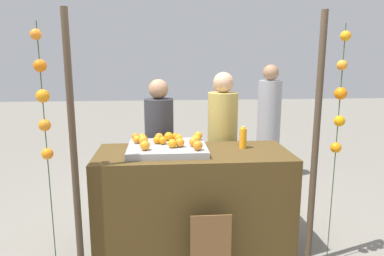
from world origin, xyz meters
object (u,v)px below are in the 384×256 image
object	(u,v)px
stall_counter	(193,198)
chalkboard_sign	(211,246)
orange_0	(163,140)
orange_1	(168,136)
vendor_right	(222,151)
vendor_left	(160,155)
juice_bottle	(243,138)

from	to	relation	value
stall_counter	chalkboard_sign	world-z (taller)	stall_counter
stall_counter	orange_0	world-z (taller)	orange_0
chalkboard_sign	orange_1	bearing A→B (deg)	112.79
orange_1	vendor_right	size ratio (longest dim) A/B	0.05
vendor_left	juice_bottle	bearing A→B (deg)	-32.48
stall_counter	vendor_right	bearing A→B (deg)	58.17
orange_0	juice_bottle	size ratio (longest dim) A/B	0.35
orange_1	vendor_right	bearing A→B (deg)	32.40
juice_bottle	vendor_left	size ratio (longest dim) A/B	0.14
stall_counter	juice_bottle	world-z (taller)	juice_bottle
vendor_right	orange_0	bearing A→B (deg)	-141.11
chalkboard_sign	vendor_left	bearing A→B (deg)	109.84
orange_1	vendor_right	xyz separation A→B (m)	(0.62, 0.39, -0.27)
juice_bottle	chalkboard_sign	xyz separation A→B (m)	(-0.40, -0.65, -0.77)
stall_counter	vendor_right	size ratio (longest dim) A/B	1.10
orange_0	chalkboard_sign	xyz separation A→B (m)	(0.38, -0.63, -0.77)
orange_0	vendor_left	size ratio (longest dim) A/B	0.05
orange_1	chalkboard_sign	world-z (taller)	orange_1
chalkboard_sign	stall_counter	bearing A→B (deg)	100.08
vendor_left	vendor_right	xyz separation A→B (m)	(0.71, -0.00, 0.03)
chalkboard_sign	vendor_right	distance (m)	1.31
orange_0	chalkboard_sign	distance (m)	1.07
stall_counter	juice_bottle	size ratio (longest dim) A/B	8.54
stall_counter	vendor_right	world-z (taller)	vendor_right
orange_0	vendor_left	bearing A→B (deg)	94.18
orange_0	orange_1	xyz separation A→B (m)	(0.06, 0.15, 0.01)
orange_0	chalkboard_sign	world-z (taller)	orange_0
juice_bottle	chalkboard_sign	size ratio (longest dim) A/B	0.38
stall_counter	vendor_left	bearing A→B (deg)	117.60
vendor_right	stall_counter	bearing A→B (deg)	-121.83
orange_1	vendor_left	xyz separation A→B (m)	(-0.10, 0.39, -0.30)
chalkboard_sign	orange_0	bearing A→B (deg)	121.38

